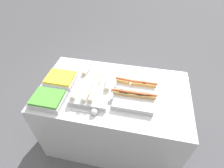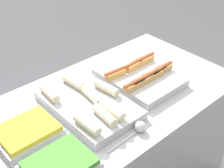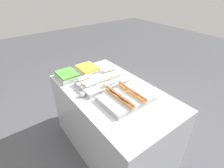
{
  "view_description": "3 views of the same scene",
  "coord_description": "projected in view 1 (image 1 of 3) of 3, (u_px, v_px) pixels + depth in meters",
  "views": [
    {
      "loc": [
        0.23,
        -1.16,
        2.06
      ],
      "look_at": [
        -0.01,
        0.0,
        0.93
      ],
      "focal_mm": 28.0,
      "sensor_mm": 36.0,
      "label": 1
    },
    {
      "loc": [
        -0.96,
        -1.06,
        1.92
      ],
      "look_at": [
        -0.01,
        0.0,
        0.93
      ],
      "focal_mm": 50.0,
      "sensor_mm": 36.0,
      "label": 2
    },
    {
      "loc": [
        1.23,
        -0.93,
        1.89
      ],
      "look_at": [
        -0.01,
        0.0,
        0.93
      ],
      "focal_mm": 28.0,
      "sensor_mm": 36.0,
      "label": 3
    }
  ],
  "objects": [
    {
      "name": "serving_spoon_near",
      "position": [
        93.0,
        112.0,
        1.47
      ],
      "size": [
        0.25,
        0.06,
        0.06
      ],
      "color": "silver",
      "rests_on": "counter"
    },
    {
      "name": "tray_wraps",
      "position": [
        94.0,
        85.0,
        1.69
      ],
      "size": [
        0.35,
        0.55,
        0.1
      ],
      "color": "#B7BABF",
      "rests_on": "counter"
    },
    {
      "name": "tray_side_front",
      "position": [
        48.0,
        99.0,
        1.56
      ],
      "size": [
        0.29,
        0.23,
        0.07
      ],
      "color": "#B7BABF",
      "rests_on": "counter"
    },
    {
      "name": "ground_plane",
      "position": [
        113.0,
        136.0,
        2.28
      ],
      "size": [
        12.0,
        12.0,
        0.0
      ],
      "primitive_type": "plane",
      "color": "#4C4C51"
    },
    {
      "name": "tray_hotdogs",
      "position": [
        135.0,
        91.0,
        1.63
      ],
      "size": [
        0.4,
        0.47,
        0.1
      ],
      "color": "#B7BABF",
      "rests_on": "counter"
    },
    {
      "name": "counter",
      "position": [
        113.0,
        116.0,
        1.98
      ],
      "size": [
        1.46,
        0.84,
        0.85
      ],
      "color": "#B7BABF",
      "rests_on": "ground_plane"
    },
    {
      "name": "tray_side_back",
      "position": [
        61.0,
        79.0,
        1.75
      ],
      "size": [
        0.29,
        0.23,
        0.07
      ],
      "color": "#B7BABF",
      "rests_on": "counter"
    }
  ]
}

